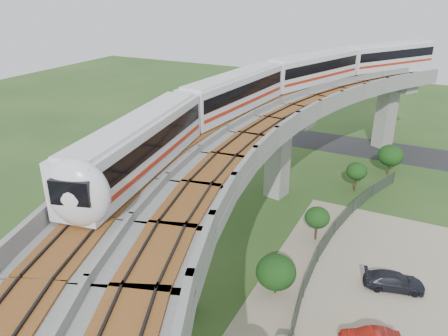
# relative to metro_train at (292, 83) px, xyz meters

# --- Properties ---
(ground) EXTENTS (160.00, 160.00, 0.00)m
(ground) POSITION_rel_metro_train_xyz_m (-1.53, -11.82, -12.31)
(ground) COLOR #27481D
(ground) RESTS_ON ground
(dirt_lot) EXTENTS (18.00, 26.00, 0.04)m
(dirt_lot) POSITION_rel_metro_train_xyz_m (12.47, -13.82, -12.29)
(dirt_lot) COLOR gray
(dirt_lot) RESTS_ON ground
(asphalt_road) EXTENTS (60.00, 8.00, 0.03)m
(asphalt_road) POSITION_rel_metro_train_xyz_m (-1.53, 18.18, -12.29)
(asphalt_road) COLOR #232326
(asphalt_road) RESTS_ON ground
(viaduct) EXTENTS (19.58, 73.98, 11.40)m
(viaduct) POSITION_rel_metro_train_xyz_m (2.31, -11.82, -3.26)
(viaduct) COLOR #99968E
(viaduct) RESTS_ON ground
(metro_train) EXTENTS (17.53, 60.07, 3.64)m
(metro_train) POSITION_rel_metro_train_xyz_m (0.00, 0.00, 0.00)
(metro_train) COLOR silver
(metro_train) RESTS_ON ground
(fence) EXTENTS (3.87, 38.73, 1.50)m
(fence) POSITION_rel_metro_train_xyz_m (8.22, -11.82, -11.56)
(fence) COLOR #2D382D
(fence) RESTS_ON ground
(tree_0) EXTENTS (3.04, 3.04, 3.84)m
(tree_0) POSITION_rel_metro_train_xyz_m (9.79, 9.78, -9.76)
(tree_0) COLOR #382314
(tree_0) RESTS_ON ground
(tree_1) EXTENTS (2.30, 2.30, 3.41)m
(tree_1) POSITION_rel_metro_train_xyz_m (7.01, 3.42, -9.88)
(tree_1) COLOR #382314
(tree_1) RESTS_ON ground
(tree_2) EXTENTS (2.25, 2.25, 3.29)m
(tree_2) POSITION_rel_metro_train_xyz_m (5.83, -8.49, -9.99)
(tree_2) COLOR #382314
(tree_2) RESTS_ON ground
(tree_3) EXTENTS (3.04, 3.04, 3.23)m
(tree_3) POSITION_rel_metro_train_xyz_m (5.09, -17.19, -10.37)
(tree_3) COLOR #382314
(tree_3) RESTS_ON ground
(car_dark) EXTENTS (4.84, 2.92, 1.31)m
(car_dark) POSITION_rel_metro_train_xyz_m (13.10, -12.62, -11.61)
(car_dark) COLOR black
(car_dark) RESTS_ON dirt_lot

